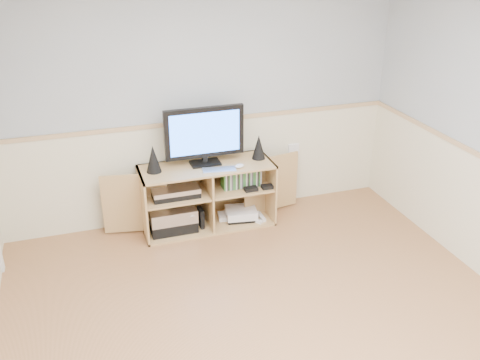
% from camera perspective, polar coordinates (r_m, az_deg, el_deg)
% --- Properties ---
extents(room, '(4.04, 4.54, 2.54)m').
position_cam_1_polar(room, '(3.34, 3.83, -1.74)').
color(room, tan).
rests_on(room, ground).
extents(media_cabinet, '(2.03, 0.49, 0.65)m').
position_cam_1_polar(media_cabinet, '(5.37, -3.65, -1.37)').
color(media_cabinet, tan).
rests_on(media_cabinet, floor).
extents(monitor, '(0.77, 0.18, 0.57)m').
position_cam_1_polar(monitor, '(5.11, -3.81, 4.91)').
color(monitor, black).
rests_on(monitor, media_cabinet).
extents(speaker_left, '(0.14, 0.14, 0.26)m').
position_cam_1_polar(speaker_left, '(5.06, -9.24, 2.23)').
color(speaker_left, black).
rests_on(speaker_left, media_cabinet).
extents(speaker_right, '(0.13, 0.13, 0.25)m').
position_cam_1_polar(speaker_right, '(5.30, 2.00, 3.55)').
color(speaker_right, black).
rests_on(speaker_right, media_cabinet).
extents(keyboard, '(0.33, 0.17, 0.01)m').
position_cam_1_polar(keyboard, '(5.08, -2.23, 1.10)').
color(keyboard, silver).
rests_on(keyboard, media_cabinet).
extents(mouse, '(0.11, 0.09, 0.04)m').
position_cam_1_polar(mouse, '(5.13, -0.06, 1.51)').
color(mouse, white).
rests_on(mouse, media_cabinet).
extents(av_components, '(0.53, 0.34, 0.47)m').
position_cam_1_polar(av_components, '(5.30, -7.11, -3.25)').
color(av_components, black).
rests_on(av_components, media_cabinet).
extents(game_consoles, '(0.46, 0.30, 0.11)m').
position_cam_1_polar(game_consoles, '(5.51, -0.02, -3.63)').
color(game_consoles, white).
rests_on(game_consoles, media_cabinet).
extents(game_cases, '(0.39, 0.14, 0.19)m').
position_cam_1_polar(game_cases, '(5.32, 0.12, 0.27)').
color(game_cases, '#3F8C3F').
rests_on(game_cases, media_cabinet).
extents(wall_outlet, '(0.12, 0.03, 0.12)m').
position_cam_1_polar(wall_outlet, '(5.74, 5.72, 3.29)').
color(wall_outlet, white).
rests_on(wall_outlet, wall_back).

